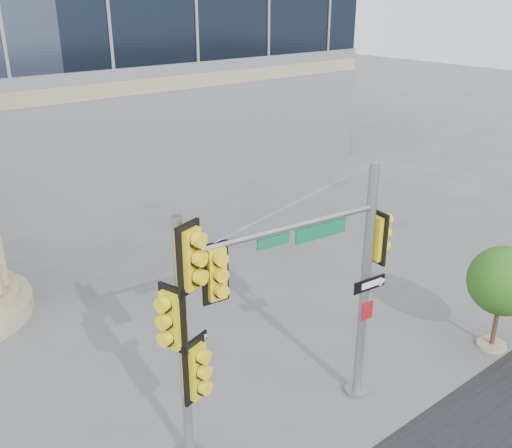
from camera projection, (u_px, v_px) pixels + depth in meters
ground at (318, 392)px, 13.61m from camera, size 120.00×120.00×0.00m
main_signal_pole at (330, 271)px, 11.73m from camera, size 4.38×0.86×5.68m
secondary_signal_pole at (185, 329)px, 10.43m from camera, size 1.00×0.71×5.33m
street_tree at (503, 283)px, 14.67m from camera, size 1.85×1.81×2.89m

